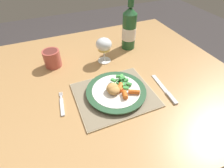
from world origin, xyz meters
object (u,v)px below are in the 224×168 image
Objects in this scene: dining_table at (103,91)px; wine_glass at (104,46)px; fork at (62,105)px; bottle at (129,28)px; drinking_cup at (52,58)px; dinner_plate at (116,91)px; table_knife at (166,91)px.

wine_glass reaches higher than dining_table.
fork is at bearing -155.45° from dining_table.
bottle reaches higher than drinking_cup.
drinking_cup is (-0.26, 0.06, -0.05)m from wine_glass.
bottle reaches higher than dinner_plate.
wine_glass is (0.27, 0.23, 0.09)m from fork.
table_knife is at bearing -40.35° from dining_table.
fork is at bearing -145.46° from bottle.
dining_table is 9.65× the size of wine_glass.
fork is 0.42× the size of bottle.
fork is 0.56m from bottle.
dinner_plate reaches higher than table_knife.
wine_glass is 0.42× the size of bottle.
dinner_plate is 0.42m from bottle.
table_knife reaches higher than dining_table.
drinking_cup is at bearing -177.57° from bottle.
bottle is (0.02, 0.41, 0.11)m from table_knife.
wine_glass is at bearing 65.83° from dining_table.
table_knife reaches higher than fork.
wine_glass is at bearing 40.52° from fork.
wine_glass is (0.04, 0.26, 0.08)m from dinner_plate.
fork is 1.01× the size of wine_glass.
bottle is at bearing 56.12° from dinner_plate.
wine_glass reaches higher than fork.
drinking_cup reaches higher than dining_table.
dinner_plate is 0.27m from wine_glass.
drinking_cup is at bearing 123.81° from dinner_plate.
dinner_plate is 0.23m from fork.
wine_glass is 1.52× the size of drinking_cup.
dining_table is at bearing 97.83° from dinner_plate.
drinking_cup is (-0.44, -0.02, -0.07)m from bottle.
dinner_plate is 1.29× the size of table_knife.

